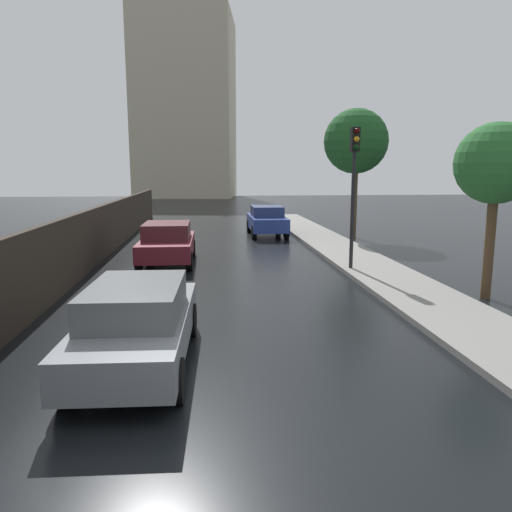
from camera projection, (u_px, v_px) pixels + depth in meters
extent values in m
plane|color=black|center=(242.00, 457.00, 5.63)|extent=(120.00, 120.00, 0.00)
cube|color=slate|center=(138.00, 330.00, 8.21)|extent=(1.83, 4.42, 0.59)
cube|color=#494D50|center=(136.00, 300.00, 8.01)|extent=(1.55, 2.35, 0.52)
cylinder|color=black|center=(176.00, 381.00, 6.89)|extent=(0.25, 0.67, 0.66)
cylinder|color=black|center=(66.00, 384.00, 6.80)|extent=(0.25, 0.67, 0.66)
cylinder|color=black|center=(190.00, 320.00, 9.72)|extent=(0.25, 0.67, 0.66)
cylinder|color=black|center=(113.00, 321.00, 9.63)|extent=(0.25, 0.67, 0.66)
cube|color=navy|center=(267.00, 222.00, 24.82)|extent=(1.72, 4.16, 0.66)
cube|color=navy|center=(267.00, 211.00, 24.67)|extent=(1.51, 1.99, 0.50)
cylinder|color=black|center=(249.00, 226.00, 26.14)|extent=(0.22, 0.68, 0.68)
cylinder|color=black|center=(278.00, 226.00, 26.30)|extent=(0.22, 0.68, 0.68)
cylinder|color=black|center=(254.00, 232.00, 23.45)|extent=(0.22, 0.68, 0.68)
cylinder|color=black|center=(286.00, 232.00, 23.61)|extent=(0.22, 0.68, 0.68)
cube|color=maroon|center=(167.00, 246.00, 17.38)|extent=(1.83, 4.16, 0.59)
cube|color=#461C22|center=(167.00, 231.00, 17.27)|extent=(1.60, 2.13, 0.55)
cylinder|color=black|center=(189.00, 261.00, 16.16)|extent=(0.23, 0.63, 0.63)
cylinder|color=black|center=(139.00, 262.00, 16.01)|extent=(0.23, 0.63, 0.63)
cylinder|color=black|center=(192.00, 248.00, 18.84)|extent=(0.23, 0.63, 0.63)
cylinder|color=black|center=(149.00, 249.00, 18.70)|extent=(0.23, 0.63, 0.63)
cylinder|color=black|center=(353.00, 211.00, 15.60)|extent=(0.12, 0.12, 3.72)
cube|color=black|center=(355.00, 139.00, 15.22)|extent=(0.26, 0.26, 0.75)
sphere|color=#360503|center=(357.00, 131.00, 15.01)|extent=(0.17, 0.17, 0.17)
sphere|color=orange|center=(357.00, 139.00, 15.05)|extent=(0.17, 0.17, 0.17)
sphere|color=black|center=(356.00, 147.00, 15.09)|extent=(0.17, 0.17, 0.17)
cylinder|color=#4C3823|center=(354.00, 201.00, 23.94)|extent=(0.30, 0.30, 3.59)
sphere|color=#1E5123|center=(356.00, 141.00, 23.44)|extent=(3.10, 3.10, 3.10)
cylinder|color=#4C3823|center=(489.00, 246.00, 12.43)|extent=(0.25, 0.25, 2.74)
sphere|color=#28662D|center=(496.00, 163.00, 12.07)|extent=(2.02, 2.02, 2.02)
cube|color=#B2A88E|center=(186.00, 108.00, 60.70)|extent=(13.00, 12.50, 21.93)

